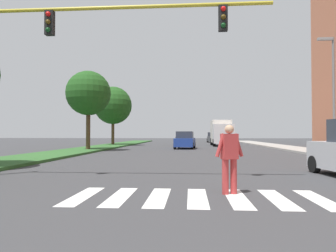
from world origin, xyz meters
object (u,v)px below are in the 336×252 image
Objects in this scene: tree_far at (88,93)px; truck_box_delivery at (221,132)px; street_lamp_right at (332,85)px; pedestrian_performer at (229,156)px; sedan_far_horizon at (212,138)px; tree_distant at (113,105)px; sedan_distant at (183,139)px; sedan_midblock at (185,141)px; traffic_light_gantry at (51,44)px.

truck_box_delivery is at bearing 43.42° from tree_far.
truck_box_delivery is at bearing 106.95° from street_lamp_right.
tree_far is at bearing 118.29° from pedestrian_performer.
tree_far reaches higher than sedan_far_horizon.
tree_distant reaches higher than sedan_distant.
sedan_midblock is at bearing 93.79° from pedestrian_performer.
truck_box_delivery is at bearing 73.43° from traffic_light_gantry.
traffic_light_gantry is 6.11× the size of pedestrian_performer.
sedan_far_horizon is at bearing 65.15° from tree_far.
truck_box_delivery is (-5.28, 17.34, -2.96)m from street_lamp_right.
tree_distant is 25.08m from street_lamp_right.
tree_distant is 1.15× the size of truck_box_delivery.
tree_distant is 27.82m from traffic_light_gantry.
sedan_far_horizon is at bearing 79.30° from sedan_midblock.
sedan_midblock is at bearing 78.94° from traffic_light_gantry.
traffic_light_gantry reaches higher than sedan_distant.
tree_far is 29.97m from sedan_far_horizon.
sedan_midblock is at bearing -37.43° from tree_distant.
sedan_distant is 1.04× the size of sedan_far_horizon.
tree_far is 17.13m from sedan_distant.
tree_far is at bearing -86.11° from tree_distant.
tree_far is 3.98× the size of pedestrian_performer.
pedestrian_performer is 0.40× the size of sedan_midblock.
pedestrian_performer is 22.58m from sedan_midblock.
sedan_midblock is 10.26m from sedan_distant.
sedan_distant is (-1.99, 32.78, -0.14)m from pedestrian_performer.
tree_far is at bearing -117.72° from sedan_distant.
sedan_midblock is (9.00, -6.89, -4.16)m from tree_distant.
tree_distant is 20.87m from sedan_far_horizon.
pedestrian_performer is at bearing -61.71° from tree_far.
traffic_light_gantry is 31.14m from sedan_distant.
tree_far is 1.08× the size of truck_box_delivery.
traffic_light_gantry is at bearing -100.87° from sedan_far_horizon.
sedan_distant is (-10.06, 20.21, -3.80)m from street_lamp_right.
pedestrian_performer is 30.04m from truck_box_delivery.
pedestrian_performer is (10.49, -29.41, -4.01)m from tree_distant.
traffic_light_gantry reaches higher than sedan_far_horizon.
tree_far is 10.24m from sedan_midblock.
truck_box_delivery reaches higher than pedestrian_performer.
tree_far is 18.63m from street_lamp_right.
sedan_far_horizon is at bearing 79.13° from traffic_light_gantry.
tree_far reaches higher than traffic_light_gantry.
tree_far is 1.58× the size of sedan_midblock.
traffic_light_gantry is 43.88m from sedan_far_horizon.
street_lamp_right is (13.57, 10.51, 0.18)m from traffic_light_gantry.
truck_box_delivery is at bearing -89.86° from sedan_far_horizon.
pedestrian_performer is 0.37× the size of sedan_far_horizon.
tree_distant is 4.22× the size of pedestrian_performer.
sedan_midblock is 0.69× the size of truck_box_delivery.
truck_box_delivery is at bearing 84.67° from pedestrian_performer.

